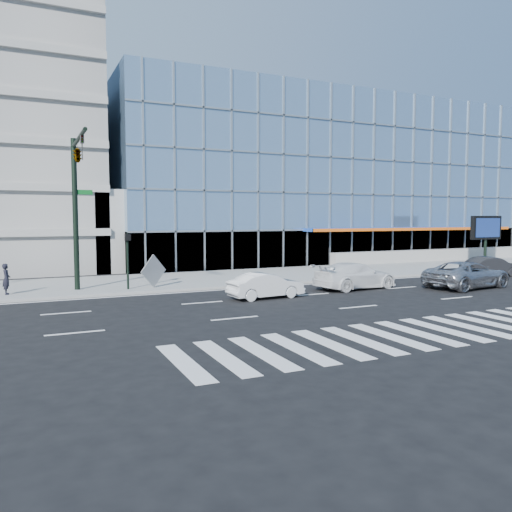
# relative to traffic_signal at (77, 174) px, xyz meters

# --- Properties ---
(ground) EXTENTS (160.00, 160.00, 0.00)m
(ground) POSITION_rel_traffic_signal_xyz_m (11.00, -4.57, -6.16)
(ground) COLOR black
(ground) RESTS_ON ground
(sidewalk) EXTENTS (120.00, 8.00, 0.15)m
(sidewalk) POSITION_rel_traffic_signal_xyz_m (11.00, 3.43, -6.09)
(sidewalk) COLOR gray
(sidewalk) RESTS_ON ground
(theatre_building) EXTENTS (42.00, 26.00, 15.00)m
(theatre_building) POSITION_rel_traffic_signal_xyz_m (25.00, 21.43, 1.34)
(theatre_building) COLOR #6A8CB0
(theatre_building) RESTS_ON ground
(ramp_block) EXTENTS (6.00, 8.00, 6.00)m
(ramp_block) POSITION_rel_traffic_signal_xyz_m (5.00, 13.43, -3.16)
(ramp_block) COLOR gray
(ramp_block) RESTS_ON ground
(retaining_wall) EXTENTS (30.00, 0.80, 1.00)m
(retaining_wall) POSITION_rel_traffic_signal_xyz_m (35.00, 7.03, -5.51)
(retaining_wall) COLOR gray
(retaining_wall) RESTS_ON sidewalk
(traffic_signal) EXTENTS (1.14, 5.74, 8.00)m
(traffic_signal) POSITION_rel_traffic_signal_xyz_m (0.00, 0.00, 0.00)
(traffic_signal) COLOR black
(traffic_signal) RESTS_ON sidewalk
(ped_signal_post) EXTENTS (0.30, 0.33, 3.00)m
(ped_signal_post) POSITION_rel_traffic_signal_xyz_m (2.50, 0.37, -4.02)
(ped_signal_post) COLOR black
(ped_signal_post) RESTS_ON sidewalk
(marquee_sign) EXTENTS (3.20, 0.43, 4.00)m
(marquee_sign) POSITION_rel_traffic_signal_xyz_m (33.00, 3.42, -3.10)
(marquee_sign) COLOR black
(marquee_sign) RESTS_ON sidewalk
(silver_suv) EXTENTS (5.71, 3.17, 1.51)m
(silver_suv) POSITION_rel_traffic_signal_xyz_m (20.31, -6.17, -5.41)
(silver_suv) COLOR #B1B1B6
(silver_suv) RESTS_ON ground
(white_suv) EXTENTS (5.28, 2.59, 1.48)m
(white_suv) POSITION_rel_traffic_signal_xyz_m (14.31, -3.78, -5.43)
(white_suv) COLOR white
(white_suv) RESTS_ON ground
(white_sedan) EXTENTS (3.95, 1.63, 1.27)m
(white_sedan) POSITION_rel_traffic_signal_xyz_m (8.31, -4.61, -5.53)
(white_sedan) COLOR silver
(white_sedan) RESTS_ON ground
(dark_sedan) EXTENTS (4.20, 1.95, 1.33)m
(dark_sedan) POSITION_rel_traffic_signal_xyz_m (26.31, -2.77, -5.50)
(dark_sedan) COLOR black
(dark_sedan) RESTS_ON ground
(pedestrian) EXTENTS (0.39, 0.58, 1.56)m
(pedestrian) POSITION_rel_traffic_signal_xyz_m (-3.38, 1.08, -5.24)
(pedestrian) COLOR black
(pedestrian) RESTS_ON sidewalk
(tilted_panel) EXTENTS (1.62, 0.97, 1.84)m
(tilted_panel) POSITION_rel_traffic_signal_xyz_m (3.89, 0.43, -5.10)
(tilted_panel) COLOR gray
(tilted_panel) RESTS_ON sidewalk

